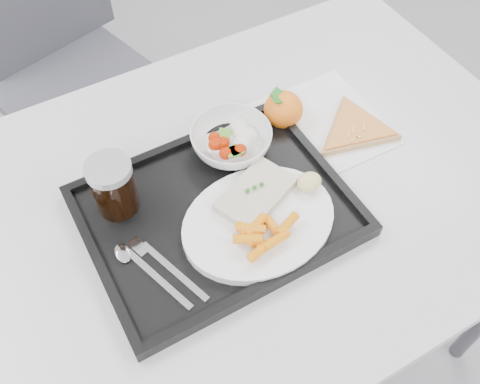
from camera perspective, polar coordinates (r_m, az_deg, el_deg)
The scene contains 14 objects.
table at distance 1.03m, azimuth -0.28°, elevation -2.14°, with size 1.20×0.80×0.75m.
chair at distance 1.67m, azimuth -18.36°, elevation 14.26°, with size 0.52×0.52×0.93m.
tray at distance 0.94m, azimuth -2.48°, elevation -2.17°, with size 0.45×0.35×0.03m.
dinner_plate at distance 0.91m, azimuth 1.98°, elevation -3.25°, with size 0.27×0.27×0.02m.
fish_fillet at distance 0.92m, azimuth 1.70°, elevation -0.21°, with size 0.16×0.13×0.03m.
bread_roll at distance 0.94m, azimuth 7.40°, elevation 1.08°, with size 0.05×0.04×0.03m.
salad_bowl at distance 1.00m, azimuth -0.95°, elevation 5.53°, with size 0.15×0.15×0.05m.
cola_glass at distance 0.92m, azimuth -13.37°, elevation 0.67°, with size 0.08×0.08×0.11m.
cutlery at distance 0.89m, azimuth -9.65°, elevation -7.69°, with size 0.11×0.17×0.01m.
napkin at distance 1.09m, azimuth 8.23°, elevation 6.97°, with size 0.25×0.24×0.00m.
tangerine at distance 1.07m, azimuth 4.65°, elevation 8.78°, with size 0.08×0.08×0.08m.
pizza_slice at distance 1.08m, azimuth 12.17°, elevation 6.59°, with size 0.24×0.24×0.02m.
carrot_pile at distance 0.87m, azimuth 2.35°, elevation -4.51°, with size 0.12×0.08×0.03m.
salad_contents at distance 0.99m, azimuth -0.54°, elevation 5.71°, with size 0.10×0.08×0.03m.
Camera 1 is at (-0.28, -0.20, 1.54)m, focal length 40.00 mm.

